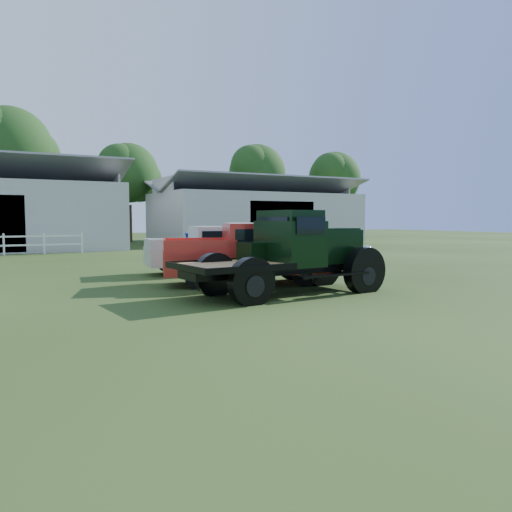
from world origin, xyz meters
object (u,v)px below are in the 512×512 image
misc_car_blue (233,240)px  misc_car_grey (294,240)px  red_pickup (246,253)px  white_pickup (208,250)px  vintage_flatbed (286,252)px

misc_car_blue → misc_car_grey: bearing=-72.9°
red_pickup → white_pickup: 3.39m
white_pickup → misc_car_blue: 8.42m
vintage_flatbed → white_pickup: 5.69m
vintage_flatbed → red_pickup: bearing=85.3°
red_pickup → vintage_flatbed: bearing=-72.3°
vintage_flatbed → misc_car_grey: size_ratio=1.18×
red_pickup → white_pickup: bearing=104.4°
white_pickup → misc_car_grey: (7.83, 6.38, -0.05)m
misc_car_blue → misc_car_grey: (3.35, -0.76, -0.09)m
vintage_flatbed → misc_car_grey: bearing=51.3°
red_pickup → white_pickup: (0.17, 3.39, -0.10)m
vintage_flatbed → red_pickup: vintage_flatbed is taller
white_pickup → misc_car_grey: white_pickup is taller
vintage_flatbed → red_pickup: size_ratio=1.08×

